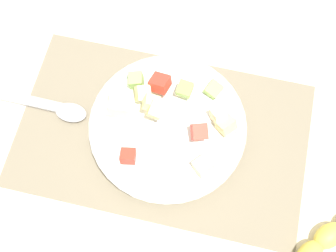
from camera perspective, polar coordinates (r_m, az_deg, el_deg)
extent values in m
plane|color=silver|center=(0.78, -0.71, -1.15)|extent=(2.40, 2.40, 0.00)
cube|color=#756B56|center=(0.77, -0.72, -1.07)|extent=(0.51, 0.31, 0.01)
cylinder|color=white|center=(0.75, 0.00, -0.37)|extent=(0.24, 0.24, 0.05)
torus|color=white|center=(0.73, 0.00, 0.26)|extent=(0.26, 0.26, 0.02)
cube|color=#E5D684|center=(0.72, 7.53, 0.20)|extent=(0.04, 0.04, 0.03)
cube|color=#8CB74C|center=(0.73, 2.22, 4.84)|extent=(0.03, 0.03, 0.02)
cube|color=#BC3828|center=(0.70, -5.20, -3.91)|extent=(0.03, 0.03, 0.02)
cube|color=beige|center=(0.69, 4.61, -5.17)|extent=(0.04, 0.04, 0.03)
cube|color=#E5D684|center=(0.70, -1.63, 2.09)|extent=(0.03, 0.03, 0.03)
cube|color=beige|center=(0.70, -2.22, 3.03)|extent=(0.03, 0.03, 0.03)
cube|color=#93C160|center=(0.75, -4.13, 5.86)|extent=(0.03, 0.03, 0.03)
cube|color=beige|center=(0.72, 6.59, 1.44)|extent=(0.03, 0.04, 0.03)
cube|color=beige|center=(0.73, -3.30, 4.28)|extent=(0.04, 0.04, 0.03)
cube|color=beige|center=(0.73, -6.48, 2.96)|extent=(0.05, 0.04, 0.04)
cube|color=#BC3828|center=(0.70, 4.09, -0.75)|extent=(0.03, 0.04, 0.03)
cube|color=#BC3828|center=(0.73, -1.06, 5.59)|extent=(0.04, 0.04, 0.03)
cube|color=#8CB74C|center=(0.74, 5.92, 4.76)|extent=(0.03, 0.04, 0.03)
ellipsoid|color=#B7B7BC|center=(0.80, -12.41, 2.04)|extent=(0.06, 0.04, 0.01)
cube|color=#B7B7BC|center=(0.84, -19.35, 3.51)|extent=(0.18, 0.02, 0.01)
ellipsoid|color=yellow|center=(0.76, 20.20, -13.26)|extent=(0.06, 0.06, 0.04)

